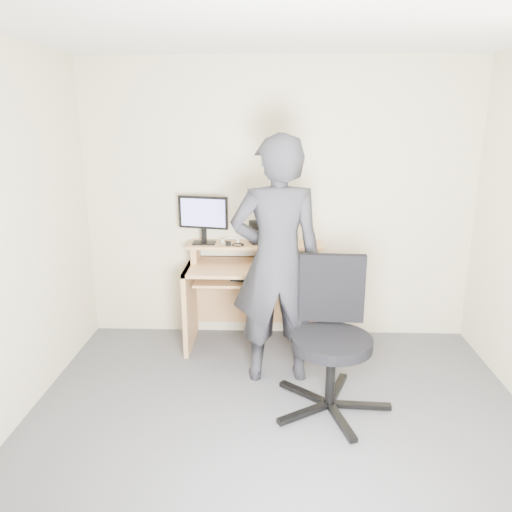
# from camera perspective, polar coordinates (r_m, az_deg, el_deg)

# --- Properties ---
(ground) EXTENTS (3.50, 3.50, 0.00)m
(ground) POSITION_cam_1_polar(r_m,az_deg,el_deg) (3.36, 2.53, -20.95)
(ground) COLOR #515156
(ground) RESTS_ON ground
(back_wall) EXTENTS (3.50, 0.02, 2.50)m
(back_wall) POSITION_cam_1_polar(r_m,az_deg,el_deg) (4.51, 2.59, 6.08)
(back_wall) COLOR beige
(back_wall) RESTS_ON ground
(ceiling) EXTENTS (3.50, 3.50, 0.02)m
(ceiling) POSITION_cam_1_polar(r_m,az_deg,el_deg) (2.74, 3.23, 26.07)
(ceiling) COLOR white
(ceiling) RESTS_ON back_wall
(desk) EXTENTS (1.20, 0.60, 0.91)m
(desk) POSITION_cam_1_polar(r_m,az_deg,el_deg) (4.47, -0.07, -3.29)
(desk) COLOR tan
(desk) RESTS_ON ground
(monitor) EXTENTS (0.44, 0.13, 0.42)m
(monitor) POSITION_cam_1_polar(r_m,az_deg,el_deg) (4.40, -6.05, 4.63)
(monitor) COLOR black
(monitor) RESTS_ON desk
(external_drive) EXTENTS (0.11, 0.15, 0.20)m
(external_drive) POSITION_cam_1_polar(r_m,az_deg,el_deg) (4.41, -0.15, 2.71)
(external_drive) COLOR black
(external_drive) RESTS_ON desk
(travel_mug) EXTENTS (0.11, 0.11, 0.19)m
(travel_mug) POSITION_cam_1_polar(r_m,az_deg,el_deg) (4.40, 1.91, 2.58)
(travel_mug) COLOR silver
(travel_mug) RESTS_ON desk
(smartphone) EXTENTS (0.08, 0.14, 0.01)m
(smartphone) POSITION_cam_1_polar(r_m,az_deg,el_deg) (4.42, 2.39, 1.46)
(smartphone) COLOR black
(smartphone) RESTS_ON desk
(charger) EXTENTS (0.05, 0.05, 0.03)m
(charger) POSITION_cam_1_polar(r_m,az_deg,el_deg) (4.37, -3.19, 1.43)
(charger) COLOR black
(charger) RESTS_ON desk
(headphones) EXTENTS (0.18, 0.18, 0.06)m
(headphones) POSITION_cam_1_polar(r_m,az_deg,el_deg) (4.48, -2.94, 1.68)
(headphones) COLOR silver
(headphones) RESTS_ON desk
(keyboard) EXTENTS (0.48, 0.25, 0.03)m
(keyboard) POSITION_cam_1_polar(r_m,az_deg,el_deg) (4.27, 0.33, -2.53)
(keyboard) COLOR black
(keyboard) RESTS_ON desk
(mouse) EXTENTS (0.10, 0.07, 0.04)m
(mouse) POSITION_cam_1_polar(r_m,az_deg,el_deg) (4.24, 5.09, -1.30)
(mouse) COLOR black
(mouse) RESTS_ON desk
(office_chair) EXTENTS (0.81, 0.83, 1.05)m
(office_chair) POSITION_cam_1_polar(r_m,az_deg,el_deg) (3.54, 8.64, -8.38)
(office_chair) COLOR black
(office_chair) RESTS_ON ground
(person) EXTENTS (0.74, 0.53, 1.90)m
(person) POSITION_cam_1_polar(r_m,az_deg,el_deg) (3.74, 2.38, -0.70)
(person) COLOR black
(person) RESTS_ON ground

